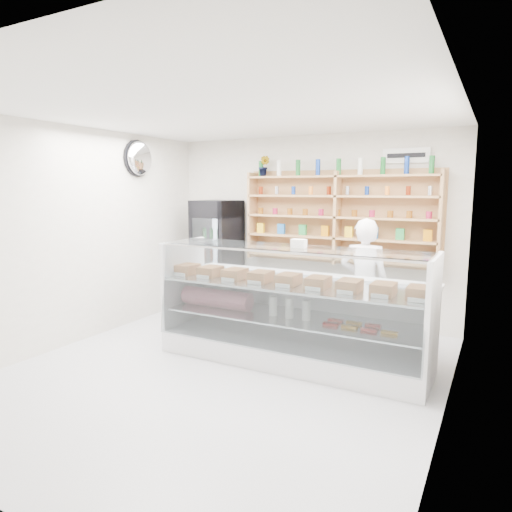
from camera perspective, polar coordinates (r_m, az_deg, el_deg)
The scene contains 8 objects.
room at distance 4.83m, azimuth -4.38°, elevation 1.20°, with size 5.00×5.00×5.00m.
display_counter at distance 5.40m, azimuth 4.47°, elevation -9.26°, with size 3.12×0.93×1.36m.
shop_worker at distance 5.87m, azimuth 13.36°, elevation -3.41°, with size 0.60×0.39×1.65m, color white.
drinks_cooler at distance 7.45m, azimuth -4.88°, elevation -0.05°, with size 0.70×0.68×1.82m.
wall_shelving at distance 6.72m, azimuth 10.13°, elevation 4.77°, with size 2.84×0.28×1.33m.
potted_plant at distance 7.18m, azimuth 1.01°, elevation 11.16°, with size 0.17×0.14×0.31m, color #1E6626.
security_mirror at distance 7.08m, azimuth -14.31°, elevation 11.75°, with size 0.15×0.50×0.50m, color silver.
wall_sign at distance 6.63m, azimuth 18.26°, elevation 11.85°, with size 0.62×0.03×0.20m, color white.
Camera 1 is at (2.58, -4.03, 2.00)m, focal length 32.00 mm.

